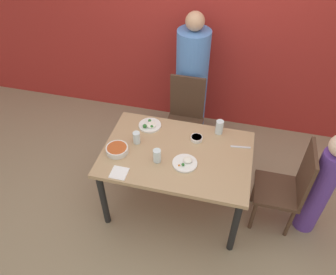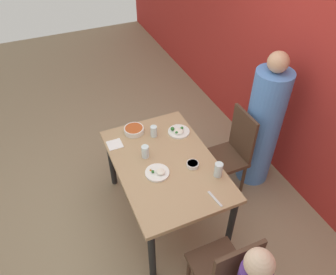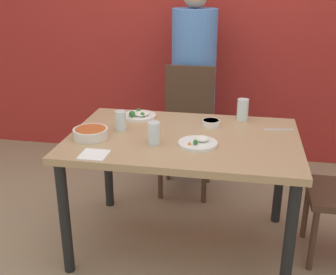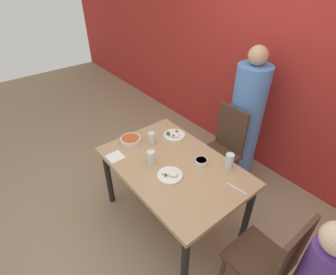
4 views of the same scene
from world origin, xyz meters
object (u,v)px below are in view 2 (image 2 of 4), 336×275
(person_adult, at_px, (262,127))
(glass_water_tall, at_px, (218,170))
(chair_child_spot, at_px, (225,270))
(plate_rice_adult, at_px, (158,173))
(chair_adult_spot, at_px, (231,151))
(bowl_curry, at_px, (134,130))

(person_adult, relative_size, glass_water_tall, 11.30)
(chair_child_spot, relative_size, glass_water_tall, 6.96)
(plate_rice_adult, bearing_deg, glass_water_tall, 64.37)
(person_adult, bearing_deg, glass_water_tall, -61.98)
(person_adult, xyz_separation_m, plate_rice_adult, (0.18, -1.24, 0.03))
(chair_adult_spot, distance_m, glass_water_tall, 0.66)
(chair_child_spot, relative_size, plate_rice_adult, 4.45)
(person_adult, height_order, glass_water_tall, person_adult)
(chair_adult_spot, distance_m, bowl_curry, 1.04)
(chair_child_spot, xyz_separation_m, plate_rice_adult, (-0.91, -0.16, 0.24))
(chair_adult_spot, relative_size, plate_rice_adult, 4.45)
(person_adult, height_order, bowl_curry, person_adult)
(bowl_curry, distance_m, plate_rice_adult, 0.62)
(bowl_curry, height_order, glass_water_tall, glass_water_tall)
(bowl_curry, xyz_separation_m, glass_water_tall, (0.84, 0.48, 0.04))
(person_adult, bearing_deg, plate_rice_adult, -81.58)
(chair_adult_spot, bearing_deg, glass_water_tall, -46.22)
(chair_child_spot, height_order, glass_water_tall, chair_child_spot)
(chair_child_spot, distance_m, person_adult, 1.55)
(chair_adult_spot, xyz_separation_m, person_adult, (-0.00, 0.34, 0.21))
(plate_rice_adult, bearing_deg, chair_child_spot, 10.24)
(chair_adult_spot, bearing_deg, plate_rice_adult, -78.45)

